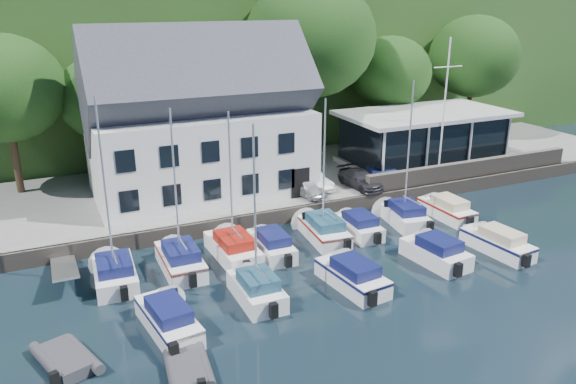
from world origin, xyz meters
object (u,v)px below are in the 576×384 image
at_px(boat_r1_2, 231,181).
at_px(boat_r2_2, 352,273).
at_px(harbor_building, 200,128).
at_px(dinghy_0, 66,357).
at_px(boat_r2_1, 255,212).
at_px(boat_r1_4, 324,167).
at_px(boat_r2_4, 498,240).
at_px(car_white, 311,180).
at_px(boat_r2_0, 168,316).
at_px(boat_r1_3, 271,242).
at_px(boat_r1_5, 358,223).
at_px(boat_r1_6, 408,156).
at_px(club_pavilion, 423,137).
at_px(boat_r2_3, 436,250).
at_px(car_blue, 381,168).
at_px(boat_r1_7, 447,207).
at_px(flagpole, 444,110).
at_px(boat_r1_0, 106,201).
at_px(dinghy_1, 188,367).
at_px(car_dgrey, 360,179).
at_px(boat_r1_1, 175,186).
at_px(car_silver, 306,187).

bearing_deg(boat_r1_2, boat_r2_2, -54.70).
xyz_separation_m(harbor_building, dinghy_0, (-9.97, -15.18, -4.99)).
distance_m(harbor_building, boat_r2_1, 13.74).
bearing_deg(boat_r1_4, boat_r1_2, -171.83).
distance_m(harbor_building, boat_r1_4, 9.83).
xyz_separation_m(boat_r1_2, boat_r2_4, (13.70, -5.48, -3.68)).
xyz_separation_m(car_white, boat_r2_0, (-12.73, -11.81, -0.88)).
relative_size(boat_r1_2, boat_r1_3, 1.56).
height_order(boat_r1_5, boat_r2_0, boat_r2_0).
distance_m(boat_r1_4, boat_r1_6, 5.73).
height_order(club_pavilion, boat_r2_3, club_pavilion).
bearing_deg(boat_r2_1, car_blue, 38.38).
height_order(car_blue, boat_r2_1, boat_r2_1).
height_order(boat_r1_5, boat_r1_7, boat_r1_7).
height_order(harbor_building, car_blue, harbor_building).
height_order(flagpole, boat_r2_3, flagpole).
bearing_deg(boat_r1_0, boat_r2_4, -11.26).
height_order(dinghy_0, dinghy_1, dinghy_0).
relative_size(car_dgrey, boat_r2_1, 0.45).
bearing_deg(boat_r1_4, boat_r2_2, -98.47).
relative_size(boat_r1_3, boat_r1_4, 0.64).
height_order(boat_r1_3, boat_r2_0, boat_r2_0).
xyz_separation_m(boat_r1_2, boat_r2_1, (-0.51, -4.83, 0.06)).
relative_size(boat_r1_7, boat_r2_1, 0.66).
bearing_deg(boat_r1_7, boat_r2_2, -153.31).
xyz_separation_m(club_pavilion, boat_r1_5, (-10.94, -8.38, -2.37)).
relative_size(boat_r1_6, boat_r2_1, 0.99).
distance_m(car_white, boat_r2_1, 14.07).
height_order(boat_r1_3, dinghy_0, boat_r1_3).
bearing_deg(boat_r1_3, boat_r1_1, 179.80).
bearing_deg(boat_r1_6, boat_r1_4, -172.36).
bearing_deg(boat_r1_5, car_silver, 103.64).
xyz_separation_m(boat_r1_0, boat_r2_0, (1.46, -5.31, -3.68)).
xyz_separation_m(club_pavilion, dinghy_0, (-27.97, -14.68, -2.69)).
relative_size(car_white, boat_r2_2, 0.63).
height_order(boat_r1_2, boat_r2_2, boat_r1_2).
xyz_separation_m(harbor_building, boat_r1_4, (4.81, -8.52, -0.91)).
relative_size(boat_r1_6, boat_r2_2, 1.48).
bearing_deg(club_pavilion, car_silver, -164.76).
height_order(car_blue, dinghy_0, car_blue).
distance_m(boat_r1_3, boat_r2_0, 8.71).
xyz_separation_m(boat_r2_0, dinghy_1, (0.00, -3.27, -0.41)).
xyz_separation_m(boat_r1_1, boat_r1_4, (8.72, 0.62, -0.23)).
height_order(car_white, boat_r1_7, car_white).
bearing_deg(boat_r1_1, club_pavilion, 21.94).
relative_size(boat_r1_3, boat_r2_1, 0.63).
relative_size(club_pavilion, boat_r2_3, 2.39).
relative_size(boat_r1_1, boat_r2_0, 1.51).
distance_m(club_pavilion, boat_r1_0, 26.73).
xyz_separation_m(boat_r2_0, boat_r2_3, (14.63, 0.59, 0.01)).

